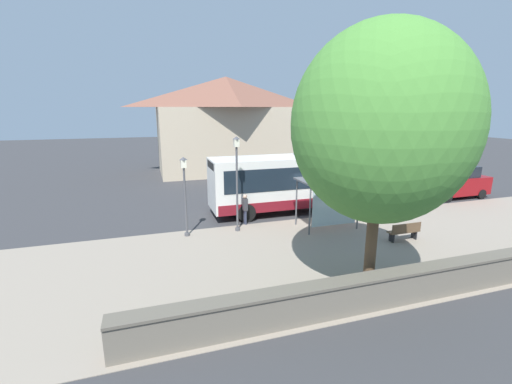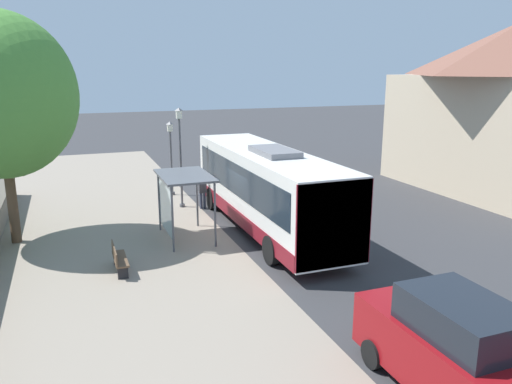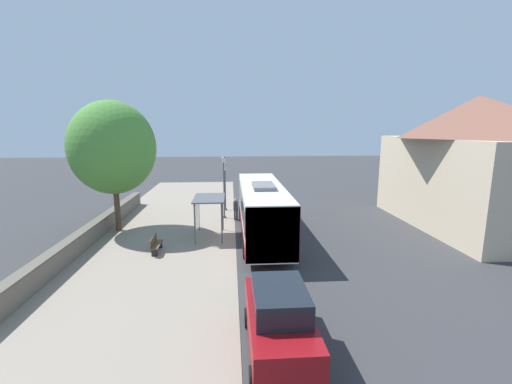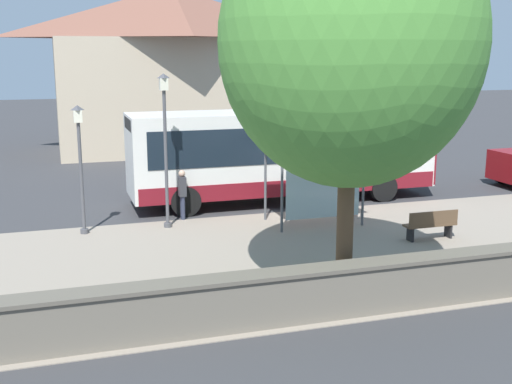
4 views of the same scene
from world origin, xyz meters
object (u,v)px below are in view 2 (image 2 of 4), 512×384
object	(u,v)px
street_lamp_far	(180,150)
parked_car_behind_bus	(456,352)
bench	(119,258)
bus_shelter	(181,186)
pedestrian	(203,189)
bus	(266,187)
street_lamp_near	(171,152)

from	to	relation	value
street_lamp_far	parked_car_behind_bus	xyz separation A→B (m)	(1.90, -15.82, -1.72)
bench	parked_car_behind_bus	distance (m)	10.46
bus_shelter	pedestrian	bearing A→B (deg)	64.50
bus	parked_car_behind_bus	xyz separation A→B (m)	(-0.51, -11.15, -0.76)
pedestrian	bench	world-z (taller)	pedestrian
pedestrian	street_lamp_near	xyz separation A→B (m)	(-0.80, 3.12, 1.33)
pedestrian	street_lamp_near	bearing A→B (deg)	104.38
bench	bus	bearing A→B (deg)	20.71
street_lamp_near	street_lamp_far	size ratio (longest dim) A/B	0.81
bus_shelter	street_lamp_near	xyz separation A→B (m)	(1.03, 6.95, 0.16)
parked_car_behind_bus	bus_shelter	bearing A→B (deg)	104.27
street_lamp_near	pedestrian	bearing A→B (deg)	-75.62
street_lamp_near	street_lamp_far	distance (m)	2.53
bench	street_lamp_near	xyz separation A→B (m)	(3.65, 9.43, 1.80)
bus	street_lamp_near	world-z (taller)	street_lamp_near
street_lamp_near	parked_car_behind_bus	xyz separation A→B (m)	(1.86, -18.30, -1.23)
bench	pedestrian	bearing A→B (deg)	54.79
street_lamp_far	bus_shelter	bearing A→B (deg)	-102.44
bus_shelter	pedestrian	world-z (taller)	bus_shelter
pedestrian	street_lamp_far	size ratio (longest dim) A/B	0.35
parked_car_behind_bus	bench	bearing A→B (deg)	121.85
street_lamp_far	parked_car_behind_bus	world-z (taller)	street_lamp_far
bus	bus_shelter	xyz separation A→B (m)	(-3.39, 0.20, 0.31)
street_lamp_near	bench	bearing A→B (deg)	-111.18
bench	street_lamp_near	distance (m)	10.27
bus	pedestrian	xyz separation A→B (m)	(-1.57, 4.03, -0.86)
bench	street_lamp_far	xyz separation A→B (m)	(3.61, 6.95, 2.28)
street_lamp_near	street_lamp_far	world-z (taller)	street_lamp_far
bus	bench	xyz separation A→B (m)	(-6.02, -2.27, -1.33)
street_lamp_near	bus	bearing A→B (deg)	-71.70
bus_shelter	bench	size ratio (longest dim) A/B	1.89
bench	parked_car_behind_bus	size ratio (longest dim) A/B	0.35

